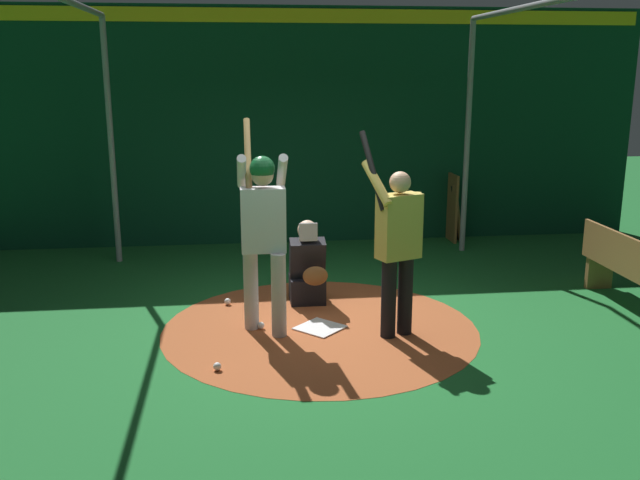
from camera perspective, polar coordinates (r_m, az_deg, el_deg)
ground_plane at (r=7.25m, az=-0.00°, el=-7.31°), size 26.91×26.91×0.00m
dirt_circle at (r=7.25m, az=-0.00°, el=-7.28°), size 3.27×3.27×0.01m
home_plate at (r=7.25m, az=-0.00°, el=-7.22°), size 0.59×0.59×0.01m
batter at (r=6.88m, az=-4.72°, el=1.10°), size 0.68×0.49×2.15m
catcher at (r=7.92m, az=-1.01°, el=-2.53°), size 0.58×0.40×0.98m
visitor at (r=6.84m, az=6.41°, el=-0.19°), size 0.54×0.60×2.04m
back_wall at (r=10.65m, az=-2.54°, el=9.31°), size 0.23×10.91×3.53m
cage_frame at (r=6.77m, az=-0.00°, el=11.34°), size 5.96×5.06×3.34m
bat_rack at (r=11.07m, az=10.83°, el=2.54°), size 0.58×0.20×1.05m
bench at (r=8.41m, az=24.37°, el=-2.36°), size 1.84×0.36×0.85m
baseball_0 at (r=6.34m, az=-8.46°, el=-10.26°), size 0.07×0.07×0.07m
baseball_1 at (r=8.01m, az=-7.62°, el=-5.04°), size 0.07×0.07×0.07m
baseball_2 at (r=7.24m, az=-4.88°, el=-7.02°), size 0.07×0.07×0.07m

